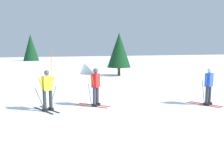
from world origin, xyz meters
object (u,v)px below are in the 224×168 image
(skier_blue, at_px, (209,85))
(skier_yellow, at_px, (47,89))
(conifer_far_centre, at_px, (31,51))
(skier_red, at_px, (96,86))
(conifer_far_left, at_px, (119,50))
(trail_marker_pole, at_px, (51,68))

(skier_blue, relative_size, skier_yellow, 1.00)
(skier_yellow, distance_m, conifer_far_centre, 15.96)
(skier_red, bearing_deg, conifer_far_left, 64.18)
(skier_blue, distance_m, conifer_far_left, 12.53)
(trail_marker_pole, relative_size, conifer_far_centre, 0.59)
(trail_marker_pole, bearing_deg, skier_red, -81.90)
(skier_red, bearing_deg, conifer_far_centre, 98.12)
(skier_yellow, relative_size, conifer_far_centre, 0.45)
(skier_blue, relative_size, trail_marker_pole, 0.76)
(skier_blue, distance_m, skier_yellow, 7.12)
(skier_yellow, bearing_deg, conifer_far_left, 56.28)
(conifer_far_left, height_order, conifer_far_centre, conifer_far_left)
(trail_marker_pole, bearing_deg, conifer_far_left, 26.11)
(skier_yellow, bearing_deg, skier_red, 4.22)
(skier_blue, height_order, conifer_far_centre, conifer_far_centre)
(skier_red, distance_m, skier_blue, 5.11)
(trail_marker_pole, bearing_deg, skier_blue, -57.24)
(skier_red, xyz_separation_m, skier_yellow, (-2.11, -0.16, -0.00))
(skier_blue, height_order, conifer_far_left, conifer_far_left)
(skier_red, distance_m, skier_yellow, 2.12)
(conifer_far_centre, bearing_deg, skier_blue, -67.57)
(skier_red, distance_m, trail_marker_pole, 7.88)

